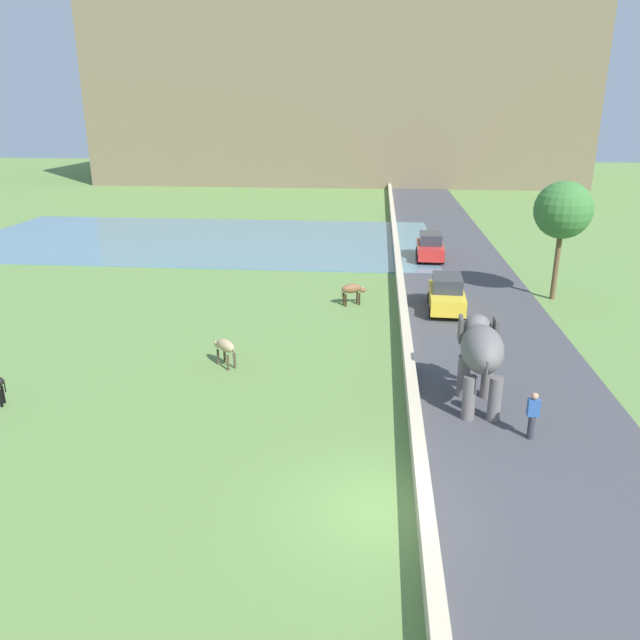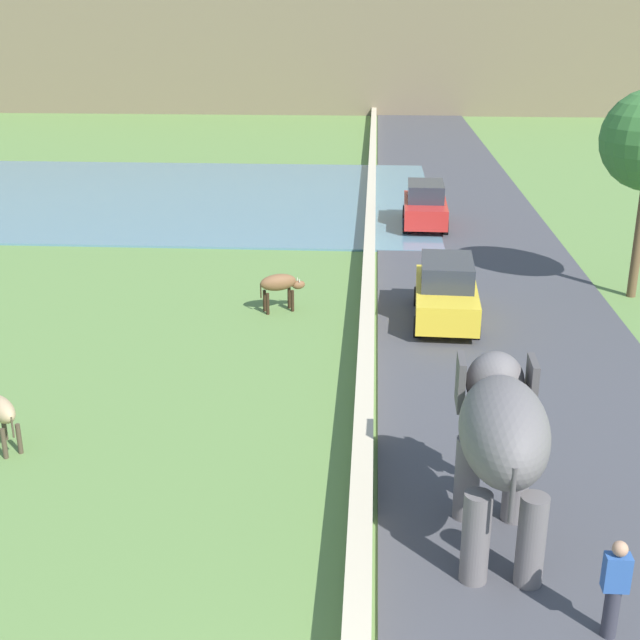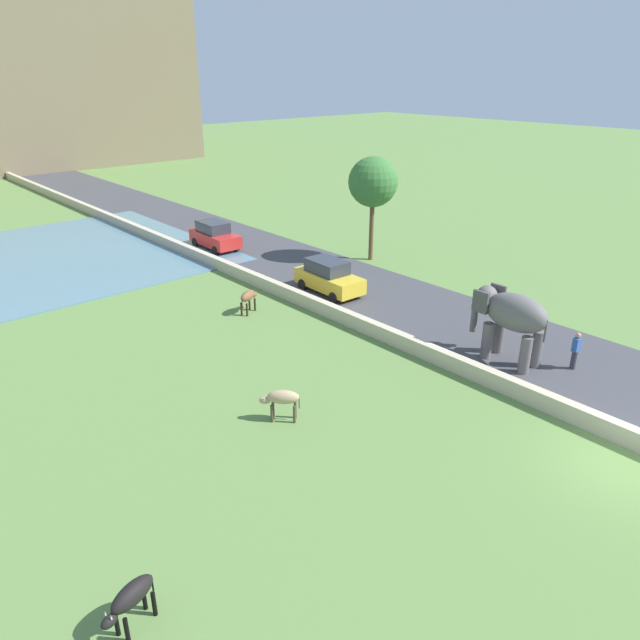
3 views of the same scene
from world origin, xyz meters
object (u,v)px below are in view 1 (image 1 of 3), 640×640
car_yellow (447,294)px  cow_brown (353,289)px  elephant (481,352)px  person_beside_elephant (533,415)px  car_red (430,247)px  cow_tan (225,347)px

car_yellow → cow_brown: car_yellow is taller
elephant → person_beside_elephant: elephant is taller
car_red → cow_tan: 21.56m
person_beside_elephant → car_yellow: car_yellow is taller
cow_tan → cow_brown: bearing=61.2°
elephant → car_red: size_ratio=0.86×
cow_brown → cow_tan: same height
elephant → car_yellow: 10.80m
elephant → cow_brown: 12.36m
cow_brown → cow_tan: 9.87m
elephant → car_red: elephant is taller
person_beside_elephant → cow_brown: size_ratio=1.16×
elephant → cow_brown: size_ratio=2.48×
elephant → car_yellow: bearing=90.0°
person_beside_elephant → cow_brown: 14.89m
car_yellow → cow_brown: size_ratio=2.91×
elephant → car_red: (-0.00, 21.98, -1.14)m
elephant → cow_tan: elephant is taller
car_yellow → cow_tan: size_ratio=3.34×
car_red → elephant: bearing=-90.0°
elephant → cow_tan: 10.01m
car_red → car_yellow: (0.00, -11.24, 0.00)m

